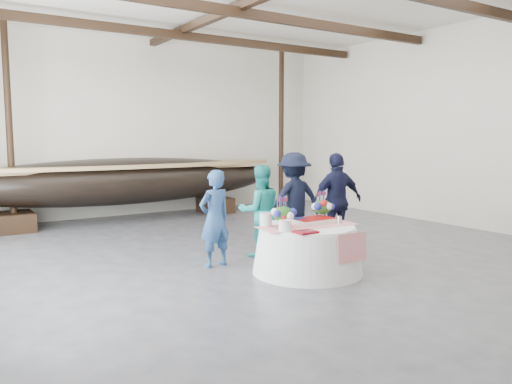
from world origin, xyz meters
TOP-DOWN VIEW (x-y plane):
  - floor at (0.00, 0.00)m, footprint 10.00×12.00m
  - wall_back at (0.00, 6.00)m, footprint 10.00×0.02m
  - wall_right at (5.00, 0.00)m, footprint 0.02×12.00m
  - pavilion_structure at (0.00, 0.86)m, footprint 9.80×11.76m
  - longboat_display at (-1.06, 5.10)m, footprint 8.04×1.61m
  - banquet_table at (-0.29, -0.82)m, footprint 1.63×1.63m
  - tabletop_items at (-0.27, -0.67)m, footprint 1.55×1.01m
  - guest_woman_blue at (-1.28, 0.24)m, footprint 0.60×0.44m
  - guest_woman_teal at (-0.31, 0.43)m, footprint 0.88×0.77m
  - guest_man_left at (0.62, 0.71)m, footprint 1.18×0.75m
  - guest_man_right at (1.19, 0.18)m, footprint 1.06×0.57m

SIDE VIEW (x-z plane):
  - floor at x=0.00m, z-range -0.01..0.01m
  - banquet_table at x=-0.29m, z-range 0.00..0.70m
  - guest_woman_blue at x=-1.28m, z-range 0.00..1.51m
  - guest_woman_teal at x=-0.31m, z-range 0.00..1.54m
  - tabletop_items at x=-0.27m, z-range 0.65..1.05m
  - guest_man_right at x=1.19m, z-range 0.00..1.72m
  - guest_man_left at x=0.62m, z-range 0.00..1.73m
  - longboat_display at x=-1.06m, z-range 0.21..1.72m
  - wall_back at x=0.00m, z-range 0.00..4.50m
  - wall_right at x=5.00m, z-range 0.00..4.50m
  - pavilion_structure at x=0.00m, z-range 1.75..6.25m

